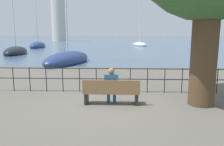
# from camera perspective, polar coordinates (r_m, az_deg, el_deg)

# --- Properties ---
(ground_plane) EXTENTS (1000.00, 1000.00, 0.00)m
(ground_plane) POSITION_cam_1_polar(r_m,az_deg,el_deg) (7.80, -0.17, -8.08)
(ground_plane) COLOR #605B51
(harbor_water) EXTENTS (600.00, 300.00, 0.01)m
(harbor_water) POSITION_cam_1_polar(r_m,az_deg,el_deg) (166.45, 2.50, 9.02)
(harbor_water) COLOR #47607A
(harbor_water) RESTS_ON ground_plane
(park_bench) EXTENTS (1.97, 0.45, 0.90)m
(park_bench) POSITION_cam_1_polar(r_m,az_deg,el_deg) (7.62, -0.19, -5.09)
(park_bench) COLOR brown
(park_bench) RESTS_ON ground_plane
(seated_person_left) EXTENTS (0.48, 0.35, 1.29)m
(seated_person_left) POSITION_cam_1_polar(r_m,az_deg,el_deg) (7.62, -0.19, -2.99)
(seated_person_left) COLOR navy
(seated_person_left) RESTS_ON ground_plane
(promenade_railing) EXTENTS (10.11, 0.04, 1.05)m
(promenade_railing) POSITION_cam_1_polar(r_m,az_deg,el_deg) (9.20, 0.31, -0.86)
(promenade_railing) COLOR black
(promenade_railing) RESTS_ON ground_plane
(sailboat_0) EXTENTS (3.37, 7.55, 13.01)m
(sailboat_0) POSITION_cam_1_polar(r_m,az_deg,el_deg) (45.30, -18.83, 6.78)
(sailboat_0) COLOR navy
(sailboat_0) RESTS_ON ground_plane
(sailboat_1) EXTENTS (3.88, 7.44, 12.74)m
(sailboat_1) POSITION_cam_1_polar(r_m,az_deg,el_deg) (19.32, -11.47, 3.55)
(sailboat_1) COLOR navy
(sailboat_1) RESTS_ON ground_plane
(sailboat_2) EXTENTS (3.86, 7.51, 12.74)m
(sailboat_2) POSITION_cam_1_polar(r_m,az_deg,el_deg) (51.19, 7.17, 7.43)
(sailboat_2) COLOR white
(sailboat_2) RESTS_ON ground_plane
(sailboat_5) EXTENTS (3.44, 6.68, 8.63)m
(sailboat_5) POSITION_cam_1_polar(r_m,az_deg,el_deg) (30.45, -23.82, 5.09)
(sailboat_5) COLOR black
(sailboat_5) RESTS_ON ground_plane
(harbor_lighthouse) EXTENTS (5.57, 5.57, 21.80)m
(harbor_lighthouse) POSITION_cam_1_polar(r_m,az_deg,el_deg) (93.27, -13.85, 14.33)
(harbor_lighthouse) COLOR beige
(harbor_lighthouse) RESTS_ON ground_plane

